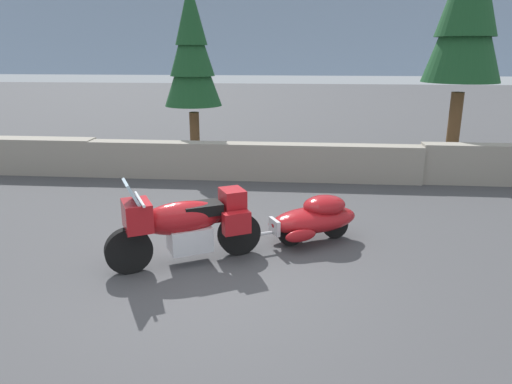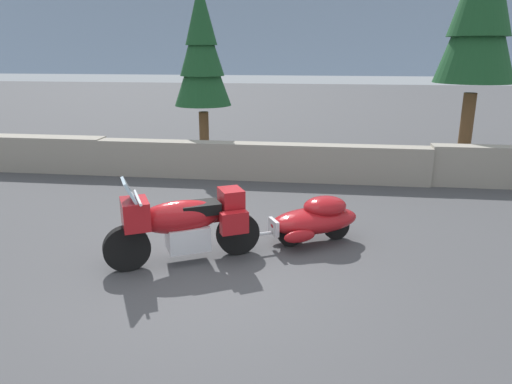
# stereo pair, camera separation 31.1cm
# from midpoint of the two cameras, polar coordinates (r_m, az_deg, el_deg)

# --- Properties ---
(ground_plane) EXTENTS (80.00, 80.00, 0.00)m
(ground_plane) POSITION_cam_midpoint_polar(r_m,az_deg,el_deg) (6.68, -6.43, -10.30)
(ground_plane) COLOR #424244
(stone_guard_wall) EXTENTS (24.00, 0.57, 0.94)m
(stone_guard_wall) POSITION_cam_midpoint_polar(r_m,az_deg,el_deg) (11.61, -3.86, 3.85)
(stone_guard_wall) COLOR gray
(stone_guard_wall) RESTS_ON ground
(distant_ridgeline) EXTENTS (240.00, 80.00, 16.00)m
(distant_ridgeline) POSITION_cam_midpoint_polar(r_m,az_deg,el_deg) (101.30, 4.79, 19.39)
(distant_ridgeline) COLOR #7F93AD
(distant_ridgeline) RESTS_ON ground
(touring_motorcycle) EXTENTS (2.11, 1.38, 1.33)m
(touring_motorcycle) POSITION_cam_midpoint_polar(r_m,az_deg,el_deg) (6.97, -9.76, -3.72)
(touring_motorcycle) COLOR black
(touring_motorcycle) RESTS_ON ground
(car_shaped_trailer) EXTENTS (2.11, 1.35, 0.76)m
(car_shaped_trailer) POSITION_cam_midpoint_polar(r_m,az_deg,el_deg) (7.76, 5.91, -3.08)
(car_shaped_trailer) COLOR black
(car_shaped_trailer) RESTS_ON ground
(pine_tree_secondary) EXTENTS (1.55, 1.55, 4.78)m
(pine_tree_secondary) POSITION_cam_midpoint_polar(r_m,az_deg,el_deg) (13.31, -8.41, 16.37)
(pine_tree_secondary) COLOR brown
(pine_tree_secondary) RESTS_ON ground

